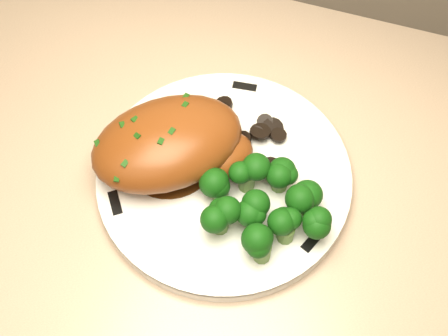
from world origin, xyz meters
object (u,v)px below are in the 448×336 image
(plate, at_px, (224,177))
(broccoli_florets, at_px, (266,207))
(chicken_breast, at_px, (173,144))
(counter, at_px, (53,229))

(plate, height_order, broccoli_florets, broccoli_florets)
(plate, height_order, chicken_breast, chicken_breast)
(plate, xyz_separation_m, broccoli_florets, (0.06, -0.04, 0.04))
(counter, distance_m, chicken_breast, 0.59)
(counter, relative_size, broccoli_florets, 14.56)
(counter, relative_size, plate, 6.87)
(broccoli_florets, bearing_deg, counter, 172.05)
(counter, height_order, broccoli_florets, counter)
(counter, distance_m, plate, 0.59)
(chicken_breast, bearing_deg, broccoli_florets, -58.19)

